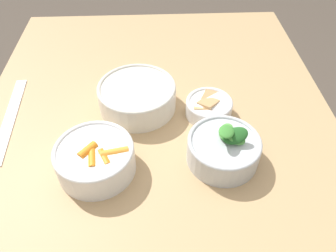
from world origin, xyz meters
name	(u,v)px	position (x,y,z in m)	size (l,w,h in m)	color
dining_table	(159,158)	(0.00, 0.00, 0.65)	(1.19, 0.91, 0.76)	tan
bowl_carrots	(97,158)	(-0.12, 0.13, 0.80)	(0.17, 0.17, 0.07)	white
bowl_greens	(225,148)	(-0.10, -0.14, 0.80)	(0.16, 0.16, 0.10)	silver
bowl_beans_hotdog	(138,97)	(0.08, 0.05, 0.80)	(0.20, 0.20, 0.07)	silver
bowl_cookies	(210,107)	(0.05, -0.13, 0.79)	(0.12, 0.12, 0.05)	white
ruler	(11,118)	(0.05, 0.37, 0.77)	(0.31, 0.05, 0.00)	silver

